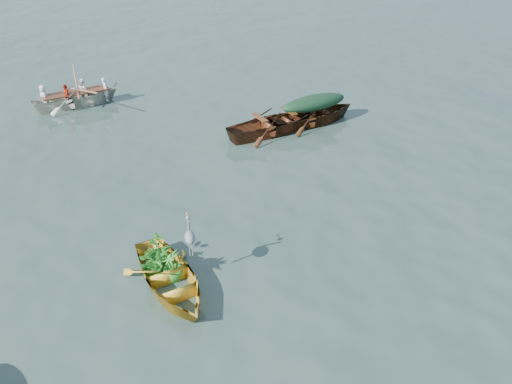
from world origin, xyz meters
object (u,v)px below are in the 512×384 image
green_tarp_boat (313,124)px  rowed_boat (78,106)px  open_wooden_boat (274,133)px  heron (191,244)px  yellow_dinghy (171,288)px

green_tarp_boat → rowed_boat: (-8.27, 3.62, 0.00)m
open_wooden_boat → heron: bearing=135.3°
green_tarp_boat → open_wooden_boat: open_wooden_boat is taller
green_tarp_boat → rowed_boat: bearing=50.5°
yellow_dinghy → rowed_boat: 11.32m
open_wooden_boat → rowed_boat: size_ratio=1.06×
rowed_boat → heron: 11.29m
yellow_dinghy → heron: heron is taller
green_tarp_boat → open_wooden_boat: 1.61m
rowed_boat → heron: (3.12, -10.81, 0.93)m
open_wooden_boat → rowed_boat: bearing=42.3°
yellow_dinghy → open_wooden_boat: (4.11, 6.95, 0.00)m
open_wooden_boat → heron: (-3.60, -6.75, 0.93)m
yellow_dinghy → heron: size_ratio=3.75×
green_tarp_boat → rowed_boat: green_tarp_boat is taller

